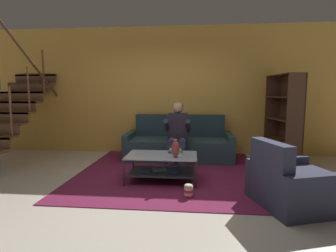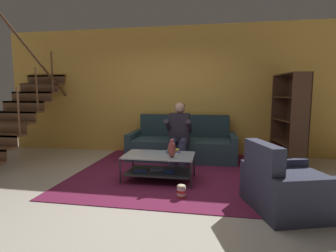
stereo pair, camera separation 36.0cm
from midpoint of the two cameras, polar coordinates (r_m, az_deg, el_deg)
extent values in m
plane|color=beige|center=(3.94, -4.85, -13.63)|extent=(16.80, 16.80, 0.00)
cube|color=gold|center=(6.12, -0.84, 7.61)|extent=(8.40, 0.12, 2.90)
cube|color=brown|center=(6.34, -32.80, 2.45)|extent=(1.00, 0.28, 0.04)
cube|color=brown|center=(6.24, -33.48, 1.59)|extent=(1.00, 0.02, 0.21)
cube|color=brown|center=(6.55, -31.40, 4.45)|extent=(1.00, 0.28, 0.04)
cube|color=brown|center=(6.45, -32.05, 3.65)|extent=(1.00, 0.02, 0.21)
cube|color=brown|center=(6.78, -30.09, 6.33)|extent=(1.00, 0.28, 0.04)
cube|color=brown|center=(6.67, -30.69, 5.58)|extent=(1.00, 0.02, 0.21)
cube|color=brown|center=(7.01, -28.85, 8.07)|extent=(1.00, 0.28, 0.04)
cube|color=brown|center=(6.90, -29.42, 7.38)|extent=(1.00, 0.02, 0.21)
cube|color=brown|center=(7.25, -27.69, 9.70)|extent=(1.00, 0.28, 0.04)
cube|color=brown|center=(7.14, -28.23, 9.06)|extent=(1.00, 0.02, 0.21)
cube|color=brown|center=(7.51, -26.59, 11.22)|extent=(1.00, 0.28, 0.04)
cube|color=brown|center=(7.39, -27.10, 10.63)|extent=(1.00, 0.02, 0.21)
cylinder|color=brown|center=(5.61, -32.66, 2.61)|extent=(0.04, 0.04, 0.90)
cylinder|color=brown|center=(6.05, -29.63, 6.95)|extent=(0.04, 0.04, 0.90)
cylinder|color=brown|center=(6.54, -26.99, 10.64)|extent=(0.04, 0.04, 0.90)
cylinder|color=brown|center=(7.06, -24.68, 13.80)|extent=(0.04, 0.04, 0.90)
cylinder|color=brown|center=(6.20, -29.19, 12.08)|extent=(0.05, 2.56, 1.89)
cube|color=#2A424A|center=(5.61, 0.50, -5.00)|extent=(1.98, 0.94, 0.44)
cube|color=#24383F|center=(5.91, 0.83, 0.14)|extent=(1.98, 0.18, 0.48)
cube|color=#2A424A|center=(5.78, -10.01, -4.14)|extent=(0.13, 0.94, 0.56)
cube|color=#2A424A|center=(5.61, 11.36, -4.52)|extent=(0.13, 0.94, 0.56)
cylinder|color=#3C3D5E|center=(4.87, -1.48, -6.88)|extent=(0.14, 0.14, 0.44)
cylinder|color=#3C3D5E|center=(4.85, 0.89, -6.94)|extent=(0.14, 0.14, 0.44)
cylinder|color=#3C3D5E|center=(4.98, -1.24, -3.48)|extent=(0.14, 0.42, 0.14)
cylinder|color=#3C3D5E|center=(4.96, 1.06, -3.52)|extent=(0.14, 0.42, 0.14)
cube|color=#2C2634|center=(5.14, 0.13, -0.39)|extent=(0.38, 0.22, 0.57)
cylinder|color=#2C2634|center=(4.98, -2.39, 0.03)|extent=(0.09, 0.49, 0.31)
cylinder|color=#2C2634|center=(4.94, 2.29, -0.02)|extent=(0.09, 0.49, 0.31)
sphere|color=tan|center=(5.10, 0.13, 3.99)|extent=(0.21, 0.21, 0.21)
ellipsoid|color=black|center=(5.12, 0.15, 4.29)|extent=(0.21, 0.21, 0.13)
cube|color=#B2BCCB|center=(4.19, -3.83, -6.40)|extent=(1.11, 0.66, 0.02)
cube|color=#323B3D|center=(4.26, -3.80, -9.91)|extent=(1.02, 0.61, 0.02)
cylinder|color=#352B35|center=(4.07, -12.18, -9.93)|extent=(0.03, 0.03, 0.43)
cylinder|color=#352B35|center=(3.89, 3.45, -10.58)|extent=(0.03, 0.03, 0.43)
cylinder|color=#352B35|center=(4.65, -9.81, -7.71)|extent=(0.03, 0.03, 0.43)
cylinder|color=#352B35|center=(4.50, 3.74, -8.15)|extent=(0.03, 0.03, 0.43)
cube|color=#355EAF|center=(4.23, -7.93, -9.82)|extent=(0.21, 0.13, 0.02)
cube|color=#7498AF|center=(4.30, -4.35, -9.47)|extent=(0.24, 0.20, 0.02)
cube|color=#2457B3|center=(4.19, -1.58, -9.92)|extent=(0.17, 0.14, 0.02)
cube|color=maroon|center=(4.88, -1.48, -9.45)|extent=(3.18, 3.44, 0.01)
cube|color=#854B6A|center=(4.88, -1.48, -9.43)|extent=(1.75, 1.89, 0.00)
ellipsoid|color=brown|center=(3.99, -0.95, -5.11)|extent=(0.12, 0.12, 0.25)
cylinder|color=brown|center=(3.97, -0.95, -3.36)|extent=(0.06, 0.06, 0.06)
cube|color=silver|center=(4.26, -0.81, -5.86)|extent=(0.22, 0.15, 0.03)
cube|color=#3151B2|center=(4.27, -0.86, -5.52)|extent=(0.25, 0.20, 0.02)
cube|color=gold|center=(4.26, -0.81, -5.23)|extent=(0.20, 0.15, 0.03)
cube|color=#4F3121|center=(6.04, 20.22, 1.80)|extent=(0.34, 0.07, 1.77)
cube|color=#4F3121|center=(5.18, 24.22, 0.81)|extent=(0.34, 0.07, 1.77)
cube|color=#4F3121|center=(5.68, 23.53, 1.34)|extent=(0.15, 0.96, 1.77)
cube|color=#4F3121|center=(5.75, 21.66, -7.34)|extent=(0.46, 0.97, 0.02)
cube|color=#4F3121|center=(5.67, 21.86, -3.10)|extent=(0.46, 0.97, 0.02)
cube|color=#4F3121|center=(5.61, 22.06, 1.35)|extent=(0.46, 0.97, 0.02)
cube|color=#4F3121|center=(5.59, 22.27, 5.86)|extent=(0.46, 0.97, 0.02)
cube|color=#4F3121|center=(5.60, 22.48, 10.27)|extent=(0.46, 0.97, 0.02)
cube|color=purple|center=(6.10, 19.76, -5.15)|extent=(0.23, 0.07, 0.25)
cube|color=red|center=(6.06, 20.23, -4.84)|extent=(0.30, 0.07, 0.33)
cube|color=#245EB0|center=(6.03, 20.24, -5.27)|extent=(0.27, 0.08, 0.26)
cube|color=red|center=(5.97, 20.31, -5.23)|extent=(0.24, 0.08, 0.29)
cube|color=#7099AB|center=(5.92, 20.66, -5.24)|extent=(0.27, 0.08, 0.31)
cube|color=#768FBA|center=(5.88, 20.77, -5.43)|extent=(0.26, 0.08, 0.29)
cube|color=purple|center=(5.84, 21.09, -5.63)|extent=(0.29, 0.09, 0.27)
cube|color=silver|center=(5.80, 21.31, -5.60)|extent=(0.29, 0.07, 0.30)
cube|color=gold|center=(5.77, 21.44, -5.67)|extent=(0.29, 0.07, 0.30)
cube|color=red|center=(5.74, 21.49, -6.03)|extent=(0.27, 0.06, 0.24)
cube|color=green|center=(5.70, 21.67, -5.94)|extent=(0.28, 0.07, 0.27)
cube|color=teal|center=(5.67, 21.96, -5.91)|extent=(0.30, 0.07, 0.30)
cube|color=gold|center=(5.61, 21.87, -5.96)|extent=(0.24, 0.07, 0.31)
cube|color=#2F3248|center=(3.64, 23.58, -12.52)|extent=(1.08, 0.93, 0.42)
cube|color=#2F3248|center=(3.32, 18.60, -6.72)|extent=(0.36, 0.70, 0.41)
cube|color=#2F3248|center=(3.33, 27.71, -13.68)|extent=(0.90, 0.38, 0.52)
cube|color=#2F3248|center=(3.93, 20.21, -10.12)|extent=(0.90, 0.38, 0.52)
cylinder|color=red|center=(3.65, 1.56, -15.03)|extent=(0.12, 0.12, 0.04)
cylinder|color=white|center=(3.64, 1.56, -14.49)|extent=(0.12, 0.12, 0.04)
cylinder|color=red|center=(3.62, 1.56, -13.93)|extent=(0.12, 0.12, 0.04)
cylinder|color=white|center=(3.61, 1.56, -13.38)|extent=(0.12, 0.12, 0.04)
ellipsoid|color=beige|center=(3.60, 1.57, -12.87)|extent=(0.11, 0.11, 0.04)
camera|label=1|loc=(0.18, -92.21, -0.27)|focal=28.00mm
camera|label=2|loc=(0.18, 87.79, 0.27)|focal=28.00mm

